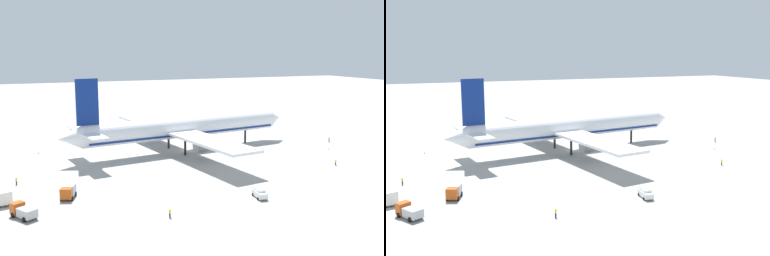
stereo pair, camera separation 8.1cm
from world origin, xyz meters
TOP-DOWN VIEW (x-y plane):
  - ground_plane at (0.00, 0.00)m, footprint 600.00×600.00m
  - airliner at (-1.34, -0.13)m, footprint 74.51×69.18m
  - service_truck_0 at (-38.49, -31.49)m, footprint 3.78×5.14m
  - service_truck_1 at (-47.41, -39.43)m, footprint 4.75×5.90m
  - service_truck_3 at (-50.76, -30.11)m, footprint 3.69×5.57m
  - service_van at (-2.47, -46.24)m, footprint 2.58×4.57m
  - baggage_cart_0 at (-25.74, 49.05)m, footprint 3.10×2.26m
  - ground_worker_0 at (-47.96, -17.59)m, footprint 0.50×0.50m
  - ground_worker_1 at (47.67, -6.81)m, footprint 0.56×0.56m
  - ground_worker_2 at (29.47, -31.46)m, footprint 0.52×0.52m
  - ground_worker_3 at (-23.11, -49.47)m, footprint 0.41×0.41m
  - traffic_cone_0 at (-41.21, 12.39)m, footprint 0.36×0.36m
  - traffic_cone_1 at (40.21, -15.80)m, footprint 0.36×0.36m

SIDE VIEW (x-z plane):
  - ground_plane at x=0.00m, z-range 0.00..0.00m
  - traffic_cone_0 at x=-41.21m, z-range 0.00..0.55m
  - traffic_cone_1 at x=40.21m, z-range 0.00..0.55m
  - baggage_cart_0 at x=-25.74m, z-range 0.07..1.47m
  - ground_worker_1 at x=47.67m, z-range 0.01..1.70m
  - ground_worker_2 at x=29.47m, z-range 0.01..1.73m
  - ground_worker_3 at x=-23.11m, z-range 0.02..1.76m
  - ground_worker_0 at x=-47.96m, z-range 0.02..1.79m
  - service_van at x=-2.47m, z-range 0.05..2.02m
  - service_truck_1 at x=-47.41m, z-range 0.02..2.60m
  - service_truck_0 at x=-38.49m, z-range 0.17..2.77m
  - service_truck_3 at x=-50.76m, z-range 0.11..3.05m
  - airliner at x=-1.34m, z-range -4.25..18.16m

